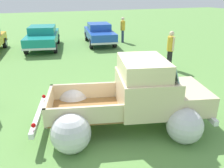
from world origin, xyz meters
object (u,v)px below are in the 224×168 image
(spectator_0, at_px, (170,47))
(spectator_1, at_px, (123,28))
(show_car_1, at_px, (43,36))
(show_car_2, at_px, (99,33))
(vintage_pickup_truck, at_px, (136,100))

(spectator_0, bearing_deg, spectator_1, 90.02)
(show_car_1, distance_m, spectator_0, 8.52)
(show_car_1, relative_size, spectator_0, 2.62)
(show_car_2, height_order, spectator_1, spectator_1)
(vintage_pickup_truck, height_order, show_car_1, vintage_pickup_truck)
(vintage_pickup_truck, relative_size, show_car_1, 1.04)
(vintage_pickup_truck, bearing_deg, spectator_1, 82.25)
(vintage_pickup_truck, bearing_deg, spectator_0, 60.12)
(show_car_2, xyz_separation_m, spectator_1, (1.76, -0.14, 0.26))
(show_car_1, bearing_deg, spectator_0, 50.45)
(show_car_1, bearing_deg, spectator_1, 100.33)
(vintage_pickup_truck, xyz_separation_m, show_car_2, (2.45, 10.62, 0.02))
(show_car_2, bearing_deg, spectator_1, 94.19)
(spectator_0, height_order, spectator_1, spectator_0)
(show_car_2, bearing_deg, spectator_0, 20.65)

